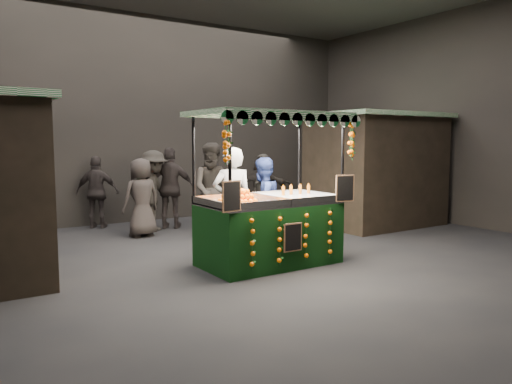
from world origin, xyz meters
TOP-DOWN VIEW (x-y plane):
  - ground at (0.00, 0.00)m, footprint 12.00×12.00m
  - market_hall at (0.00, 0.00)m, footprint 12.10×10.10m
  - neighbour_stall_right at (4.40, 1.50)m, footprint 3.00×2.20m
  - juice_stall at (0.15, -0.29)m, footprint 2.49×1.46m
  - vendor_grey at (-0.05, 0.58)m, footprint 0.79×0.66m
  - vendor_blue at (0.76, 0.85)m, footprint 0.95×0.82m
  - shopper_1 at (0.55, 2.33)m, footprint 1.17×1.09m
  - shopper_2 at (0.17, 3.64)m, footprint 1.13×0.97m
  - shopper_3 at (-0.29, 3.53)m, footprint 1.30×1.22m
  - shopper_4 at (-0.74, 3.07)m, footprint 0.85×0.61m
  - shopper_5 at (2.84, 3.95)m, footprint 1.48×1.32m
  - shopper_6 at (2.60, 3.59)m, footprint 0.43×0.62m
  - shopper_7 at (-1.20, 4.60)m, footprint 1.02×0.85m

SIDE VIEW (x-z plane):
  - ground at x=0.00m, z-range 0.00..0.00m
  - juice_stall at x=0.15m, z-range -0.46..1.95m
  - shopper_4 at x=-0.74m, z-range 0.00..1.62m
  - shopper_5 at x=2.84m, z-range 0.00..1.62m
  - shopper_7 at x=-1.20m, z-range 0.00..1.63m
  - shopper_6 at x=2.60m, z-range 0.00..1.64m
  - vendor_blue at x=0.76m, z-range 0.00..1.66m
  - shopper_3 at x=-0.29m, z-range 0.00..1.76m
  - shopper_2 at x=0.17m, z-range 0.00..1.82m
  - vendor_grey at x=-0.05m, z-range 0.00..1.86m
  - shopper_1 at x=0.55m, z-range 0.00..1.93m
  - neighbour_stall_right at x=4.40m, z-range 0.01..2.61m
  - market_hall at x=0.00m, z-range 0.86..5.91m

